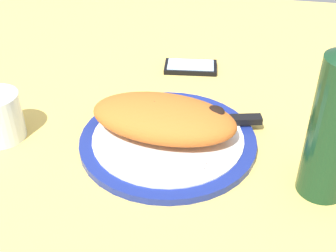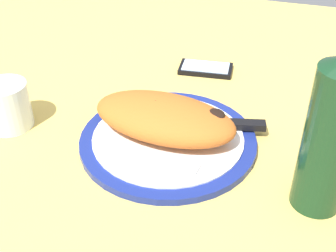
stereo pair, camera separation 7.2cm
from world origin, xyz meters
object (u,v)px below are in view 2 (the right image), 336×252
smartphone (207,69)px  wine_bottle (332,133)px  calzone (165,118)px  fork (161,159)px  water_glass (8,108)px  knife (222,125)px  plate (168,140)px

smartphone → wine_bottle: bearing=-55.1°
calzone → wine_bottle: wine_bottle is taller
fork → wine_bottle: wine_bottle is taller
fork → water_glass: (-28.73, 3.13, 1.78)cm
knife → water_glass: bearing=-166.9°
water_glass → wine_bottle: size_ratio=0.28×
calzone → smartphone: (1.17, 26.09, -3.96)cm
knife → smartphone: bearing=109.4°
plate → wine_bottle: 27.16cm
wine_bottle → fork: bearing=178.7°
fork → knife: bearing=58.1°
fork → wine_bottle: size_ratio=0.54×
plate → wine_bottle: (23.80, -6.78, 11.19)cm
plate → knife: (7.97, 5.22, 1.29)cm
calzone → water_glass: water_glass is taller
fork → wine_bottle: 25.15cm
smartphone → water_glass: water_glass is taller
plate → smartphone: 26.80cm
calzone → fork: 7.69cm
knife → fork: bearing=-121.9°
fork → smartphone: bearing=90.8°
plate → smartphone: (0.36, 26.80, -0.17)cm
knife → wine_bottle: wine_bottle is taller
water_glass → plate: bearing=6.4°
smartphone → wine_bottle: wine_bottle is taller
fork → water_glass: bearing=173.8°
plate → fork: (0.82, -6.26, 1.00)cm
calzone → smartphone: 26.41cm
wine_bottle → water_glass: bearing=176.0°
plate → calzone: size_ratio=1.16×
water_glass → wine_bottle: 52.52cm
smartphone → water_glass: (-28.27, -29.93, 2.94)cm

